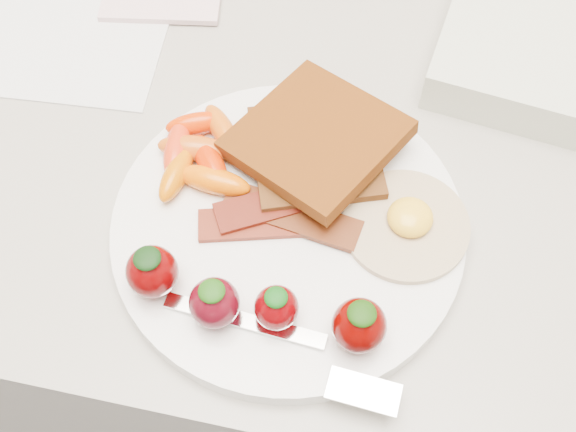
# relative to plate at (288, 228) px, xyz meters

# --- Properties ---
(counter) EXTENTS (2.00, 0.60, 0.90)m
(counter) POSITION_rel_plate_xyz_m (-0.00, 0.15, -0.46)
(counter) COLOR gray
(counter) RESTS_ON ground
(plate) EXTENTS (0.27, 0.27, 0.02)m
(plate) POSITION_rel_plate_xyz_m (0.00, 0.00, 0.00)
(plate) COLOR white
(plate) RESTS_ON counter
(toast_lower) EXTENTS (0.12, 0.12, 0.01)m
(toast_lower) POSITION_rel_plate_xyz_m (0.01, 0.06, 0.02)
(toast_lower) COLOR #371A0B
(toast_lower) RESTS_ON plate
(toast_upper) EXTENTS (0.15, 0.15, 0.03)m
(toast_upper) POSITION_rel_plate_xyz_m (0.01, 0.07, 0.03)
(toast_upper) COLOR #451E06
(toast_upper) RESTS_ON toast_lower
(fried_egg) EXTENTS (0.10, 0.10, 0.02)m
(fried_egg) POSITION_rel_plate_xyz_m (0.09, 0.02, 0.01)
(fried_egg) COLOR beige
(fried_egg) RESTS_ON plate
(bacon_strips) EXTENTS (0.13, 0.08, 0.01)m
(bacon_strips) POSITION_rel_plate_xyz_m (-0.01, 0.00, 0.01)
(bacon_strips) COLOR #511210
(bacon_strips) RESTS_ON plate
(baby_carrots) EXTENTS (0.08, 0.10, 0.02)m
(baby_carrots) POSITION_rel_plate_xyz_m (-0.08, 0.04, 0.02)
(baby_carrots) COLOR #CE5310
(baby_carrots) RESTS_ON plate
(strawberries) EXTENTS (0.19, 0.05, 0.05)m
(strawberries) POSITION_rel_plate_xyz_m (-0.01, -0.08, 0.03)
(strawberries) COLOR #540102
(strawberries) RESTS_ON plate
(fork) EXTENTS (0.17, 0.06, 0.00)m
(fork) POSITION_rel_plate_xyz_m (0.03, -0.10, 0.01)
(fork) COLOR silver
(fork) RESTS_ON plate
(paper_sheet) EXTENTS (0.20, 0.26, 0.00)m
(paper_sheet) POSITION_rel_plate_xyz_m (-0.25, 0.21, -0.01)
(paper_sheet) COLOR silver
(paper_sheet) RESTS_ON counter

